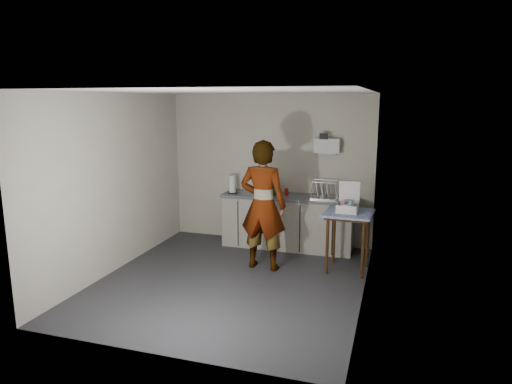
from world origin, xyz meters
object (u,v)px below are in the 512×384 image
(soap_bottle, at_px, (274,186))
(dark_bottle, at_px, (270,187))
(dish_rack, at_px, (324,194))
(kitchen_counter, at_px, (288,223))
(standing_man, at_px, (263,205))
(paper_towel, at_px, (232,185))
(bakery_box, at_px, (348,205))
(soda_can, at_px, (286,192))
(side_table, at_px, (349,220))

(soap_bottle, relative_size, dark_bottle, 1.30)
(soap_bottle, distance_m, dish_rack, 0.86)
(kitchen_counter, relative_size, standing_man, 1.16)
(soap_bottle, bearing_deg, dish_rack, 0.17)
(paper_towel, relative_size, dish_rack, 0.74)
(dark_bottle, height_order, paper_towel, paper_towel)
(dark_bottle, relative_size, bakery_box, 0.55)
(kitchen_counter, height_order, soap_bottle, soap_bottle)
(kitchen_counter, distance_m, dark_bottle, 0.70)
(kitchen_counter, relative_size, soda_can, 18.41)
(standing_man, height_order, soda_can, standing_man)
(kitchen_counter, bearing_deg, dish_rack, -4.61)
(dish_rack, relative_size, bakery_box, 0.99)
(dish_rack, height_order, bakery_box, bakery_box)
(kitchen_counter, xyz_separation_m, soda_can, (-0.03, 0.00, 0.54))
(standing_man, bearing_deg, soda_can, -91.28)
(soda_can, xyz_separation_m, bakery_box, (1.10, -0.78, 0.02))
(dark_bottle, bearing_deg, side_table, -31.60)
(soda_can, relative_size, bakery_box, 0.29)
(kitchen_counter, distance_m, dish_rack, 0.82)
(soda_can, relative_size, dark_bottle, 0.52)
(side_table, xyz_separation_m, soap_bottle, (-1.34, 0.75, 0.28))
(soap_bottle, bearing_deg, kitchen_counter, 12.20)
(standing_man, distance_m, dish_rack, 1.26)
(standing_man, distance_m, soda_can, 1.07)
(kitchen_counter, xyz_separation_m, soap_bottle, (-0.24, -0.05, 0.64))
(side_table, distance_m, soap_bottle, 1.56)
(soap_bottle, bearing_deg, bakery_box, -29.05)
(side_table, xyz_separation_m, dark_bottle, (-1.44, 0.89, 0.25))
(soap_bottle, height_order, bakery_box, bakery_box)
(kitchen_counter, bearing_deg, bakery_box, -36.06)
(side_table, distance_m, paper_towel, 2.20)
(paper_towel, bearing_deg, bakery_box, -18.54)
(dish_rack, bearing_deg, paper_towel, -178.28)
(dark_bottle, bearing_deg, bakery_box, -31.57)
(soap_bottle, distance_m, paper_towel, 0.73)
(standing_man, height_order, paper_towel, standing_man)
(soap_bottle, distance_m, bakery_box, 1.50)
(standing_man, bearing_deg, side_table, -163.67)
(standing_man, xyz_separation_m, paper_towel, (-0.84, 0.97, 0.09))
(soda_can, bearing_deg, paper_towel, -174.07)
(soda_can, bearing_deg, bakery_box, -35.32)
(soda_can, bearing_deg, dish_rack, -4.45)
(soda_can, xyz_separation_m, dark_bottle, (-0.31, 0.09, 0.06))
(dark_bottle, bearing_deg, soap_bottle, -53.98)
(bakery_box, bearing_deg, kitchen_counter, 145.77)
(standing_man, relative_size, dark_bottle, 8.29)
(kitchen_counter, relative_size, dish_rack, 5.33)
(standing_man, relative_size, paper_towel, 6.25)
(side_table, height_order, bakery_box, bakery_box)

